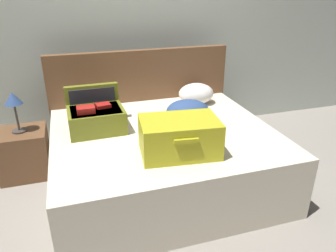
{
  "coord_description": "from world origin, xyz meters",
  "views": [
    {
      "loc": [
        -0.72,
        -2.01,
        1.71
      ],
      "look_at": [
        0.0,
        0.28,
        0.63
      ],
      "focal_mm": 34.62,
      "sensor_mm": 36.0,
      "label": 1
    }
  ],
  "objects": [
    {
      "name": "ground_plane",
      "position": [
        0.0,
        0.0,
        0.0
      ],
      "size": [
        12.0,
        12.0,
        0.0
      ],
      "primitive_type": "plane",
      "color": "gray"
    },
    {
      "name": "back_wall",
      "position": [
        0.0,
        1.65,
        1.3
      ],
      "size": [
        8.0,
        0.1,
        2.6
      ],
      "primitive_type": "cube",
      "color": "#B7C1B2",
      "rests_on": "ground"
    },
    {
      "name": "bed",
      "position": [
        0.0,
        0.4,
        0.27
      ],
      "size": [
        1.87,
        1.6,
        0.53
      ],
      "primitive_type": "cube",
      "color": "beige",
      "rests_on": "ground"
    },
    {
      "name": "headboard",
      "position": [
        0.0,
        1.24,
        0.54
      ],
      "size": [
        1.91,
        0.08,
        1.07
      ],
      "primitive_type": "cube",
      "color": "brown",
      "rests_on": "ground"
    },
    {
      "name": "hard_case_large",
      "position": [
        0.0,
        -0.0,
        0.67
      ],
      "size": [
        0.61,
        0.44,
        0.27
      ],
      "rotation": [
        0.0,
        0.0,
        -0.11
      ],
      "color": "gold",
      "rests_on": "bed"
    },
    {
      "name": "hard_case_medium",
      "position": [
        -0.54,
        0.61,
        0.65
      ],
      "size": [
        0.47,
        0.42,
        0.35
      ],
      "rotation": [
        0.0,
        0.0,
        0.02
      ],
      "color": "olive",
      "rests_on": "bed"
    },
    {
      "name": "pillow_near_headboard",
      "position": [
        0.52,
        0.96,
        0.64
      ],
      "size": [
        0.39,
        0.32,
        0.22
      ],
      "primitive_type": "ellipsoid",
      "rotation": [
        0.0,
        0.0,
        -0.11
      ],
      "color": "white",
      "rests_on": "bed"
    },
    {
      "name": "pillow_center_head",
      "position": [
        0.28,
        0.56,
        0.63
      ],
      "size": [
        0.42,
        0.35,
        0.19
      ],
      "primitive_type": "ellipsoid",
      "rotation": [
        0.0,
        0.0,
        -0.09
      ],
      "color": "navy",
      "rests_on": "bed"
    },
    {
      "name": "nightstand",
      "position": [
        -1.21,
        0.95,
        0.23
      ],
      "size": [
        0.44,
        0.4,
        0.45
      ],
      "primitive_type": "cube",
      "color": "brown",
      "rests_on": "ground"
    },
    {
      "name": "table_lamp",
      "position": [
        -1.21,
        0.95,
        0.74
      ],
      "size": [
        0.15,
        0.15,
        0.38
      ],
      "color": "#3F3833",
      "rests_on": "nightstand"
    }
  ]
}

